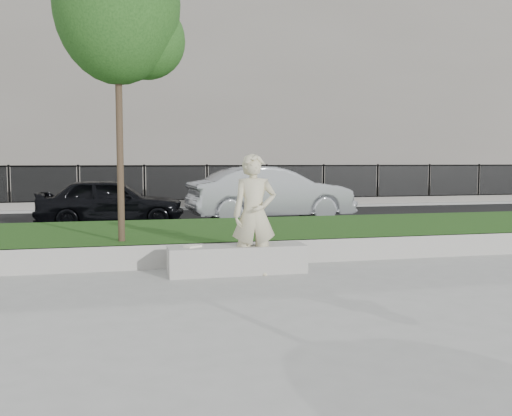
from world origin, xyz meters
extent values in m
plane|color=gray|center=(0.00, 0.00, 0.00)|extent=(90.00, 90.00, 0.00)
cube|color=#0D360F|center=(0.00, 3.00, 0.20)|extent=(34.00, 4.00, 0.40)
cube|color=#9D9B93|center=(0.00, 1.04, 0.20)|extent=(34.00, 0.08, 0.40)
cube|color=black|center=(0.00, 8.50, 0.02)|extent=(34.00, 7.00, 0.04)
cube|color=gray|center=(0.00, 13.00, 0.06)|extent=(34.00, 3.00, 0.12)
cube|color=slate|center=(0.00, 12.00, 0.24)|extent=(32.00, 0.30, 0.24)
cube|color=black|center=(0.00, 12.00, 0.87)|extent=(32.00, 0.04, 1.50)
cube|color=black|center=(0.00, 12.00, 1.57)|extent=(32.00, 0.05, 0.05)
cube|color=black|center=(0.00, 12.00, 0.37)|extent=(32.00, 0.05, 0.05)
cube|color=slate|center=(0.00, 20.00, 5.00)|extent=(34.00, 10.00, 10.00)
cube|color=#9D9B93|center=(0.35, 0.40, 0.22)|extent=(2.14, 0.54, 0.44)
imported|color=beige|center=(0.58, 0.25, 0.93)|extent=(0.71, 0.50, 1.86)
cube|color=white|center=(-0.35, 0.39, 0.45)|extent=(0.29, 0.27, 0.03)
cylinder|color=#38281C|center=(-1.40, 1.60, 2.75)|extent=(0.11, 0.11, 4.70)
ellipsoid|color=#1C4316|center=(-1.40, 1.60, 4.35)|extent=(2.07, 2.07, 2.69)
sphere|color=#1C4316|center=(-0.93, 1.79, 3.78)|extent=(1.32, 1.32, 1.32)
imported|color=black|center=(-1.65, 7.14, 0.68)|extent=(3.85, 1.76, 1.28)
imported|color=#989CA1|center=(2.77, 7.50, 0.81)|extent=(4.81, 2.02, 1.54)
camera|label=1|loc=(-1.39, -8.20, 1.76)|focal=40.00mm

